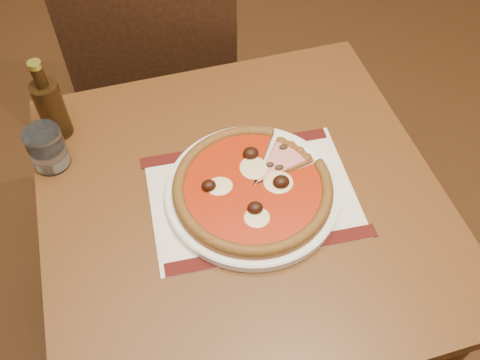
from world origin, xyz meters
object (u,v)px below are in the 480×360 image
table (242,224)px  bottle (51,107)px  pizza (253,187)px  plate (252,193)px  chair_far (162,70)px  water_glass (47,148)px

table → bottle: size_ratio=4.32×
table → pizza: (0.02, -0.00, 0.13)m
table → plate: 0.11m
table → chair_far: size_ratio=0.88×
pizza → bottle: 0.46m
plate → pizza: size_ratio=1.10×
chair_far → water_glass: (-0.27, -0.48, 0.25)m
chair_far → water_glass: chair_far is taller
plate → chair_far: bearing=100.7°
table → water_glass: 0.44m
table → pizza: pizza is taller
chair_far → water_glass: size_ratio=10.40×
plate → pizza: 0.02m
pizza → water_glass: (-0.39, 0.18, 0.02)m
chair_far → pizza: bearing=112.9°
chair_far → bottle: 0.54m
table → pizza: size_ratio=2.67×
water_glass → bottle: bearing=79.2°
pizza → water_glass: 0.43m
pizza → bottle: (-0.38, 0.26, 0.05)m
table → chair_far: 0.67m
water_glass → bottle: size_ratio=0.47×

